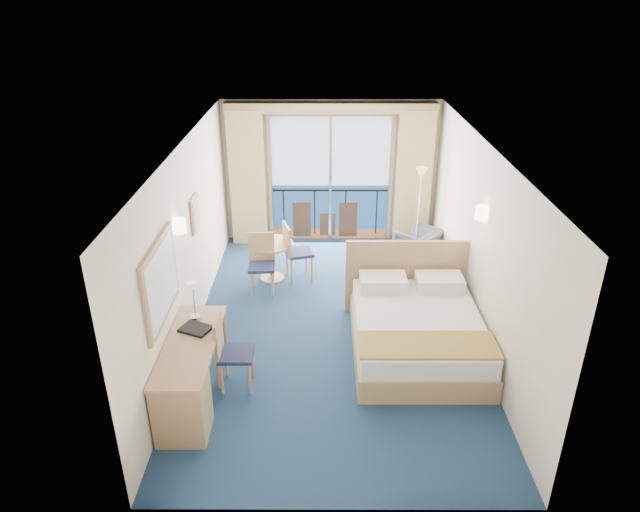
{
  "coord_description": "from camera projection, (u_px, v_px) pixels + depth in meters",
  "views": [
    {
      "loc": [
        -0.17,
        -7.13,
        4.57
      ],
      "look_at": [
        -0.19,
        0.2,
        1.05
      ],
      "focal_mm": 32.0,
      "sensor_mm": 36.0,
      "label": 1
    }
  ],
  "objects": [
    {
      "name": "bed",
      "position": [
        416.0,
        329.0,
        7.74
      ],
      "size": [
        1.87,
        2.22,
        1.17
      ],
      "color": "tan",
      "rests_on": "ground"
    },
    {
      "name": "desk_lamp",
      "position": [
        193.0,
        293.0,
        6.91
      ],
      "size": [
        0.13,
        0.13,
        0.5
      ],
      "color": "silver",
      "rests_on": "desk"
    },
    {
      "name": "table_chair_a",
      "position": [
        294.0,
        249.0,
        9.52
      ],
      "size": [
        0.54,
        0.54,
        1.0
      ],
      "rotation": [
        0.0,
        0.0,
        1.86
      ],
      "color": "#1F2448",
      "rests_on": "ground"
    },
    {
      "name": "desk",
      "position": [
        184.0,
        394.0,
        6.33
      ],
      "size": [
        0.59,
        1.72,
        0.8
      ],
      "color": "tan",
      "rests_on": "ground"
    },
    {
      "name": "sconce_left",
      "position": [
        179.0,
        226.0,
        7.07
      ],
      "size": [
        0.18,
        0.18,
        0.18
      ],
      "primitive_type": "cylinder",
      "color": "#FFE7B2",
      "rests_on": "room_walls"
    },
    {
      "name": "floor",
      "position": [
        333.0,
        326.0,
        8.4
      ],
      "size": [
        6.5,
        6.5,
        0.0
      ],
      "primitive_type": "plane",
      "color": "navy",
      "rests_on": "ground"
    },
    {
      "name": "table_chair_b",
      "position": [
        262.0,
        260.0,
        9.17
      ],
      "size": [
        0.44,
        0.45,
        0.98
      ],
      "rotation": [
        0.0,
        0.0,
        0.05
      ],
      "color": "#1F2448",
      "rests_on": "ground"
    },
    {
      "name": "pelmet",
      "position": [
        331.0,
        108.0,
        10.08
      ],
      "size": [
        3.8,
        0.25,
        0.18
      ],
      "primitive_type": "cube",
      "color": "tan",
      "rests_on": "room_walls"
    },
    {
      "name": "mirror",
      "position": [
        161.0,
        281.0,
        6.39
      ],
      "size": [
        0.05,
        1.25,
        0.95
      ],
      "color": "tan",
      "rests_on": "room_walls"
    },
    {
      "name": "desk_chair",
      "position": [
        229.0,
        348.0,
        6.94
      ],
      "size": [
        0.43,
        0.42,
        0.98
      ],
      "rotation": [
        0.0,
        0.0,
        1.57
      ],
      "color": "#1F2448",
      "rests_on": "ground"
    },
    {
      "name": "armchair",
      "position": [
        418.0,
        245.0,
        10.23
      ],
      "size": [
        0.97,
        0.97,
        0.63
      ],
      "primitive_type": "imported",
      "rotation": [
        0.0,
        0.0,
        3.97
      ],
      "color": "#4D535D",
      "rests_on": "ground"
    },
    {
      "name": "phone",
      "position": [
        440.0,
        257.0,
        9.03
      ],
      "size": [
        0.2,
        0.18,
        0.07
      ],
      "primitive_type": "cube",
      "rotation": [
        0.0,
        0.0,
        -0.38
      ],
      "color": "silver",
      "rests_on": "nightstand"
    },
    {
      "name": "folder",
      "position": [
        196.0,
        329.0,
        6.84
      ],
      "size": [
        0.43,
        0.38,
        0.03
      ],
      "primitive_type": "cube",
      "rotation": [
        0.0,
        0.0,
        -0.41
      ],
      "color": "black",
      "rests_on": "desk"
    },
    {
      "name": "round_table",
      "position": [
        271.0,
        252.0,
        9.54
      ],
      "size": [
        0.74,
        0.74,
        0.67
      ],
      "color": "tan",
      "rests_on": "ground"
    },
    {
      "name": "wall_print",
      "position": [
        195.0,
        214.0,
        8.12
      ],
      "size": [
        0.04,
        0.42,
        0.52
      ],
      "color": "tan",
      "rests_on": "room_walls"
    },
    {
      "name": "room_walls",
      "position": [
        334.0,
        214.0,
        7.64
      ],
      "size": [
        4.04,
        6.54,
        2.72
      ],
      "color": "white",
      "rests_on": "ground"
    },
    {
      "name": "floor_lamp",
      "position": [
        420.0,
        189.0,
        10.15
      ],
      "size": [
        0.23,
        0.23,
        1.65
      ],
      "color": "silver",
      "rests_on": "ground"
    },
    {
      "name": "nightstand",
      "position": [
        440.0,
        275.0,
        9.21
      ],
      "size": [
        0.47,
        0.45,
        0.61
      ],
      "primitive_type": "cube",
      "color": "#A68558",
      "rests_on": "ground"
    },
    {
      "name": "curtain_left",
      "position": [
        248.0,
        179.0,
        10.62
      ],
      "size": [
        0.65,
        0.22,
        2.55
      ],
      "primitive_type": "cube",
      "color": "#D5C276",
      "rests_on": "room_walls"
    },
    {
      "name": "curtain_right",
      "position": [
        414.0,
        179.0,
        10.62
      ],
      "size": [
        0.65,
        0.22,
        2.55
      ],
      "primitive_type": "cube",
      "color": "#D5C276",
      "rests_on": "room_walls"
    },
    {
      "name": "sconce_right",
      "position": [
        482.0,
        213.0,
        7.46
      ],
      "size": [
        0.18,
        0.18,
        0.18
      ],
      "primitive_type": "cylinder",
      "color": "#FFE7B2",
      "rests_on": "room_walls"
    },
    {
      "name": "balcony_door",
      "position": [
        330.0,
        183.0,
        10.81
      ],
      "size": [
        2.36,
        0.03,
        2.52
      ],
      "color": "navy",
      "rests_on": "room_walls"
    }
  ]
}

